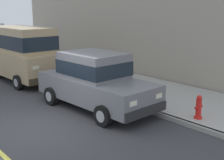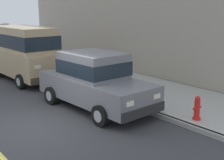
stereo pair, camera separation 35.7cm
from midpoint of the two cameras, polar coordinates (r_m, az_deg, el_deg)
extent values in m
plane|color=#38383A|center=(9.27, -12.04, -8.27)|extent=(80.00, 80.00, 0.00)
cube|color=gray|center=(10.96, 3.03, -4.21)|extent=(0.16, 64.00, 0.14)
cube|color=#A8A59E|center=(12.19, 9.35, -2.56)|extent=(3.60, 64.00, 0.14)
cube|color=slate|center=(10.36, -2.17, -1.60)|extent=(1.97, 4.57, 0.76)
cube|color=slate|center=(10.27, -2.56, 2.83)|extent=(1.66, 2.16, 0.84)
cube|color=#19232D|center=(10.28, -2.56, 2.48)|extent=(1.70, 2.20, 0.46)
cube|color=#252527|center=(8.90, 6.83, -5.83)|extent=(1.77, 0.27, 0.28)
cube|color=#252527|center=(12.16, -8.70, -0.67)|extent=(1.77, 0.27, 0.28)
cylinder|color=black|center=(10.09, 6.86, -4.35)|extent=(0.24, 0.65, 0.64)
cylinder|color=#9E9EA3|center=(10.09, 6.86, -4.35)|extent=(0.25, 0.36, 0.35)
cylinder|color=black|center=(8.90, -0.99, -6.69)|extent=(0.24, 0.65, 0.64)
cylinder|color=#9E9EA3|center=(8.90, -0.99, -6.69)|extent=(0.25, 0.36, 0.35)
cylinder|color=black|center=(12.06, -3.00, -1.34)|extent=(0.24, 0.65, 0.64)
cylinder|color=#9E9EA3|center=(12.06, -3.00, -1.34)|extent=(0.25, 0.36, 0.35)
cylinder|color=black|center=(11.08, -10.35, -2.87)|extent=(0.24, 0.65, 0.64)
cylinder|color=#9E9EA3|center=(11.08, -10.35, -2.87)|extent=(0.25, 0.36, 0.35)
cube|color=#EAEACC|center=(9.18, 9.38, -3.00)|extent=(0.28, 0.09, 0.14)
cube|color=#EAEACC|center=(8.39, 4.48, -4.44)|extent=(0.28, 0.09, 0.14)
cube|color=tan|center=(15.06, -15.17, 3.30)|extent=(2.00, 4.84, 1.10)
cube|color=tan|center=(14.92, -15.43, 7.46)|extent=(1.75, 3.83, 1.10)
cube|color=#19232D|center=(14.93, -15.41, 7.15)|extent=(1.79, 3.88, 0.61)
cube|color=#3E3527|center=(13.08, -10.67, 0.24)|extent=(1.87, 0.24, 0.28)
cube|color=#3E3527|center=(17.26, -18.43, 2.93)|extent=(1.87, 0.24, 0.28)
cylinder|color=black|center=(14.31, -9.05, 0.85)|extent=(0.23, 0.64, 0.64)
cylinder|color=#9E9EA3|center=(14.31, -9.05, 0.85)|extent=(0.25, 0.36, 0.35)
cylinder|color=black|center=(13.46, -15.98, -0.30)|extent=(0.23, 0.64, 0.64)
cylinder|color=#9E9EA3|center=(13.46, -15.98, -0.30)|extent=(0.25, 0.36, 0.35)
cylinder|color=black|center=(16.88, -14.31, 2.49)|extent=(0.23, 0.64, 0.64)
cylinder|color=#9E9EA3|center=(16.88, -14.31, 2.49)|extent=(0.25, 0.36, 0.35)
cube|color=#EAEACC|center=(13.24, -8.49, 3.02)|extent=(0.28, 0.09, 0.14)
cube|color=#EAEACC|center=(12.67, -13.03, 2.36)|extent=(0.28, 0.09, 0.14)
cube|color=#505050|center=(18.17, -19.69, 3.32)|extent=(1.87, 0.27, 0.28)
cylinder|color=black|center=(19.29, -17.75, 3.58)|extent=(0.24, 0.65, 0.64)
cylinder|color=#9E9EA3|center=(19.29, -17.75, 3.58)|extent=(0.25, 0.36, 0.35)
cube|color=#EAEACC|center=(18.23, -18.03, 5.31)|extent=(0.28, 0.09, 0.14)
ellipsoid|color=brown|center=(11.98, 4.96, -0.98)|extent=(0.48, 0.40, 0.20)
cylinder|color=brown|center=(12.17, 4.82, -1.67)|extent=(0.05, 0.05, 0.18)
cylinder|color=brown|center=(12.14, 5.37, -1.72)|extent=(0.05, 0.05, 0.18)
cylinder|color=brown|center=(11.91, 4.50, -1.99)|extent=(0.05, 0.05, 0.18)
cylinder|color=brown|center=(11.89, 5.06, -2.04)|extent=(0.05, 0.05, 0.18)
sphere|color=brown|center=(12.23, 5.30, -0.25)|extent=(0.17, 0.17, 0.17)
ellipsoid|color=#432C1C|center=(12.32, 5.39, -0.25)|extent=(0.13, 0.12, 0.06)
cone|color=brown|center=(12.21, 5.07, 0.14)|extent=(0.06, 0.06, 0.07)
cone|color=brown|center=(12.19, 5.52, 0.11)|extent=(0.06, 0.06, 0.07)
cylinder|color=brown|center=(11.72, 4.66, -0.99)|extent=(0.12, 0.09, 0.13)
cylinder|color=red|center=(9.50, 16.56, -6.92)|extent=(0.24, 0.24, 0.06)
cylinder|color=red|center=(9.40, 16.68, -5.17)|extent=(0.17, 0.17, 0.55)
sphere|color=red|center=(9.31, 16.81, -3.33)|extent=(0.15, 0.15, 0.15)
cylinder|color=red|center=(9.30, 16.27, -5.17)|extent=(0.10, 0.07, 0.07)
cylinder|color=red|center=(9.49, 17.11, -4.85)|extent=(0.10, 0.07, 0.07)
cube|color=#9E9384|center=(16.08, 3.94, 10.26)|extent=(0.50, 20.00, 5.04)
camera|label=1|loc=(0.18, -89.06, 0.22)|focal=48.88mm
camera|label=2|loc=(0.18, 90.94, -0.22)|focal=48.88mm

